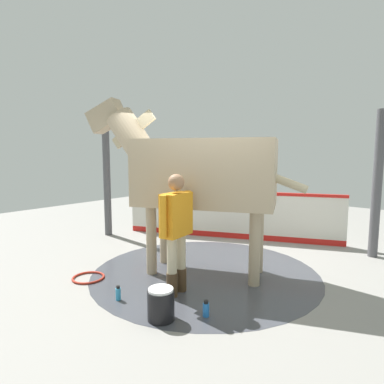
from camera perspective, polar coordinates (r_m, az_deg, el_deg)
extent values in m
cube|color=gray|center=(5.38, 4.47, -13.67)|extent=(16.00, 16.00, 0.02)
cylinder|color=#42444C|center=(5.30, 2.29, -13.85)|extent=(3.53, 3.53, 0.00)
cube|color=silver|center=(7.23, 6.68, -4.17)|extent=(1.88, 4.39, 0.99)
cube|color=red|center=(7.15, 6.74, -0.06)|extent=(1.90, 4.40, 0.06)
cube|color=red|center=(7.33, 6.63, -7.49)|extent=(1.89, 4.39, 0.12)
cylinder|color=#4C4C51|center=(7.59, -14.68, 2.44)|extent=(0.16, 0.16, 2.63)
cylinder|color=#4C4C51|center=(6.65, 29.67, 1.14)|extent=(0.16, 0.16, 2.63)
cube|color=tan|center=(4.96, 2.38, 3.44)|extent=(1.73, 2.31, 1.00)
cylinder|color=tan|center=(5.14, -7.13, -8.28)|extent=(0.16, 0.16, 1.08)
cylinder|color=tan|center=(5.63, -4.85, -6.89)|extent=(0.16, 0.16, 1.08)
cylinder|color=tan|center=(4.74, 10.90, -9.65)|extent=(0.16, 0.16, 1.08)
cylinder|color=tan|center=(5.27, 11.53, -7.97)|extent=(0.16, 0.16, 1.08)
cylinder|color=tan|center=(5.38, -10.17, 9.14)|extent=(0.76, 0.99, 1.00)
cube|color=#C6B793|center=(5.39, -10.20, 10.73)|extent=(0.35, 0.73, 0.61)
cube|color=tan|center=(5.64, -14.69, 12.67)|extent=(0.51, 0.71, 0.56)
cylinder|color=#C6B793|center=(4.82, 15.65, 1.89)|extent=(0.38, 0.69, 0.35)
cylinder|color=#47331E|center=(4.61, -1.93, -15.03)|extent=(0.15, 0.15, 0.32)
cylinder|color=#C6B793|center=(4.48, -1.95, -10.29)|extent=(0.13, 0.13, 0.48)
cylinder|color=#47331E|center=(4.45, -3.51, -15.86)|extent=(0.15, 0.15, 0.32)
cylinder|color=#C6B793|center=(4.31, -3.55, -10.98)|extent=(0.13, 0.13, 0.48)
cube|color=orange|center=(4.27, -2.77, -3.94)|extent=(0.49, 0.28, 0.56)
cylinder|color=orange|center=(4.49, -0.69, -3.19)|extent=(0.09, 0.09, 0.54)
cylinder|color=orange|center=(4.04, -5.09, -4.37)|extent=(0.09, 0.09, 0.54)
sphere|color=#936B4C|center=(4.21, -2.81, 1.70)|extent=(0.22, 0.22, 0.22)
cylinder|color=black|center=(3.91, -5.46, -19.14)|extent=(0.31, 0.31, 0.34)
cylinder|color=white|center=(3.83, -5.49, -16.65)|extent=(0.28, 0.28, 0.03)
cylinder|color=#3399CC|center=(4.47, -12.79, -17.05)|extent=(0.07, 0.07, 0.16)
cylinder|color=black|center=(4.44, -12.82, -15.91)|extent=(0.05, 0.05, 0.03)
cylinder|color=blue|center=(4.00, 2.46, -19.91)|extent=(0.08, 0.08, 0.16)
cylinder|color=black|center=(3.96, 2.47, -18.66)|extent=(0.05, 0.05, 0.03)
torus|color=#B72D1E|center=(5.28, -17.68, -14.08)|extent=(0.48, 0.48, 0.03)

